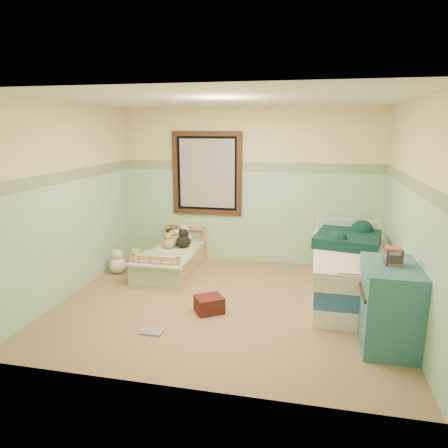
% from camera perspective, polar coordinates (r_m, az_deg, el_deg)
% --- Properties ---
extents(floor, '(4.20, 3.60, 0.02)m').
position_cam_1_polar(floor, '(5.38, 0.32, -10.96)').
color(floor, '#8D7052').
rests_on(floor, ground).
extents(ceiling, '(4.20, 3.60, 0.02)m').
position_cam_1_polar(ceiling, '(4.92, 0.36, 16.91)').
color(ceiling, silver).
rests_on(ceiling, wall_back).
extents(wall_back, '(4.20, 0.04, 2.50)m').
position_cam_1_polar(wall_back, '(6.75, 3.51, 5.14)').
color(wall_back, beige).
rests_on(wall_back, floor).
extents(wall_front, '(4.20, 0.04, 2.50)m').
position_cam_1_polar(wall_front, '(3.31, -6.14, -3.39)').
color(wall_front, beige).
rests_on(wall_front, floor).
extents(wall_left, '(0.04, 3.60, 2.50)m').
position_cam_1_polar(wall_left, '(5.80, -20.44, 3.02)').
color(wall_left, beige).
rests_on(wall_left, floor).
extents(wall_right, '(0.04, 3.60, 2.50)m').
position_cam_1_polar(wall_right, '(5.01, 24.53, 1.18)').
color(wall_right, beige).
rests_on(wall_right, floor).
extents(wainscot_mint, '(4.20, 0.01, 1.50)m').
position_cam_1_polar(wainscot_mint, '(6.82, 3.43, 0.96)').
color(wainscot_mint, '#88CB9D').
rests_on(wainscot_mint, floor).
extents(border_strip, '(4.20, 0.01, 0.15)m').
position_cam_1_polar(border_strip, '(6.69, 3.53, 7.88)').
color(border_strip, '#46644C').
rests_on(border_strip, wall_back).
extents(window_frame, '(1.16, 0.06, 1.36)m').
position_cam_1_polar(window_frame, '(6.82, -2.38, 6.94)').
color(window_frame, black).
rests_on(window_frame, wall_back).
extents(window_blinds, '(0.92, 0.01, 1.12)m').
position_cam_1_polar(window_blinds, '(6.83, -2.36, 6.95)').
color(window_blinds, beige).
rests_on(window_blinds, window_frame).
extents(toddler_bed_frame, '(0.73, 1.46, 0.19)m').
position_cam_1_polar(toddler_bed_frame, '(6.56, -7.09, -5.56)').
color(toddler_bed_frame, '#A5734E').
rests_on(toddler_bed_frame, floor).
extents(toddler_mattress, '(0.67, 1.40, 0.12)m').
position_cam_1_polar(toddler_mattress, '(6.51, -7.13, -4.28)').
color(toddler_mattress, silver).
rests_on(toddler_mattress, toddler_bed_frame).
extents(patchwork_quilt, '(0.79, 0.73, 0.03)m').
position_cam_1_polar(patchwork_quilt, '(6.09, -8.56, -4.84)').
color(patchwork_quilt, '#6289AE').
rests_on(patchwork_quilt, toddler_mattress).
extents(plush_bed_brown, '(0.21, 0.21, 0.21)m').
position_cam_1_polar(plush_bed_brown, '(6.97, -6.98, -1.71)').
color(plush_bed_brown, brown).
rests_on(plush_bed_brown, toddler_mattress).
extents(plush_bed_white, '(0.21, 0.21, 0.21)m').
position_cam_1_polar(plush_bed_white, '(6.91, -5.41, -1.80)').
color(plush_bed_white, silver).
rests_on(plush_bed_white, toddler_mattress).
extents(plush_bed_tan, '(0.18, 0.18, 0.18)m').
position_cam_1_polar(plush_bed_tan, '(6.76, -7.19, -2.30)').
color(plush_bed_tan, tan).
rests_on(plush_bed_tan, toddler_mattress).
extents(plush_bed_dark, '(0.18, 0.18, 0.18)m').
position_cam_1_polar(plush_bed_dark, '(6.69, -5.32, -2.45)').
color(plush_bed_dark, black).
rests_on(plush_bed_dark, toddler_mattress).
extents(plush_floor_cream, '(0.25, 0.25, 0.25)m').
position_cam_1_polar(plush_floor_cream, '(6.59, -14.38, -5.51)').
color(plush_floor_cream, white).
rests_on(plush_floor_cream, floor).
extents(plush_floor_tan, '(0.25, 0.25, 0.25)m').
position_cam_1_polar(plush_floor_tan, '(6.58, -11.97, -5.40)').
color(plush_floor_tan, tan).
rests_on(plush_floor_tan, floor).
extents(twin_bed_frame, '(0.95, 1.90, 0.22)m').
position_cam_1_polar(twin_bed_frame, '(5.71, 16.97, -8.78)').
color(twin_bed_frame, white).
rests_on(twin_bed_frame, floor).
extents(twin_boxspring, '(0.95, 1.90, 0.22)m').
position_cam_1_polar(twin_boxspring, '(5.64, 17.12, -6.70)').
color(twin_boxspring, navy).
rests_on(twin_boxspring, twin_bed_frame).
extents(twin_mattress, '(0.99, 1.93, 0.22)m').
position_cam_1_polar(twin_mattress, '(5.57, 17.28, -4.57)').
color(twin_mattress, beige).
rests_on(twin_mattress, twin_boxspring).
extents(teal_blanket, '(0.96, 0.99, 0.14)m').
position_cam_1_polar(teal_blanket, '(5.80, 16.67, -1.96)').
color(teal_blanket, black).
rests_on(teal_blanket, twin_mattress).
extents(dresser, '(0.53, 0.85, 0.85)m').
position_cam_1_polar(dresser, '(4.61, 21.74, -10.30)').
color(dresser, '#336877').
rests_on(dresser, floor).
extents(book_stack, '(0.17, 0.14, 0.16)m').
position_cam_1_polar(book_stack, '(4.45, 22.26, -4.23)').
color(book_stack, brown).
rests_on(book_stack, dresser).
extents(red_pillow, '(0.42, 0.41, 0.20)m').
position_cam_1_polar(red_pillow, '(5.11, -2.04, -10.99)').
color(red_pillow, maroon).
rests_on(red_pillow, floor).
extents(floor_book, '(0.23, 0.18, 0.02)m').
position_cam_1_polar(floor_book, '(4.75, -9.83, -14.34)').
color(floor_book, gold).
rests_on(floor_book, floor).
extents(extra_plush_0, '(0.21, 0.21, 0.21)m').
position_cam_1_polar(extra_plush_0, '(6.65, -5.66, -2.40)').
color(extra_plush_0, black).
rests_on(extra_plush_0, toddler_mattress).
extents(extra_plush_1, '(0.17, 0.17, 0.17)m').
position_cam_1_polar(extra_plush_1, '(6.84, -6.36, -2.13)').
color(extra_plush_1, white).
rests_on(extra_plush_1, toddler_mattress).
extents(extra_plush_2, '(0.17, 0.17, 0.17)m').
position_cam_1_polar(extra_plush_2, '(6.64, -7.60, -2.63)').
color(extra_plush_2, tan).
rests_on(extra_plush_2, toddler_mattress).
extents(extra_plush_3, '(0.19, 0.19, 0.19)m').
position_cam_1_polar(extra_plush_3, '(6.78, -7.40, -2.21)').
color(extra_plush_3, black).
rests_on(extra_plush_3, toddler_mattress).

